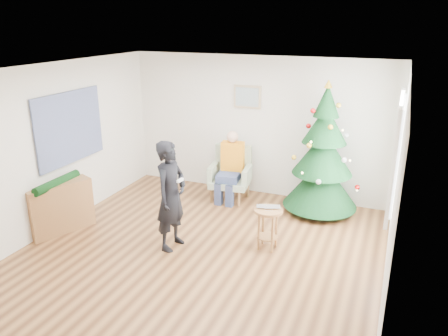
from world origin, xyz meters
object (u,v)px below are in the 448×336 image
at_px(christmas_tree, 323,155).
at_px(stool, 268,228).
at_px(armchair, 231,180).
at_px(console, 60,208).
at_px(standing_man, 171,196).

height_order(christmas_tree, stool, christmas_tree).
relative_size(christmas_tree, stool, 3.69).
height_order(armchair, console, armchair).
xyz_separation_m(stool, armchair, (-1.18, 1.54, 0.04)).
height_order(christmas_tree, console, christmas_tree).
height_order(christmas_tree, armchair, christmas_tree).
distance_m(christmas_tree, standing_man, 2.74).
bearing_deg(standing_man, stool, -65.23).
bearing_deg(stool, christmas_tree, 73.85).
distance_m(stool, armchair, 1.94).
distance_m(christmas_tree, armchair, 1.78).
xyz_separation_m(armchair, console, (-2.00, -2.24, 0.04)).
distance_m(armchair, console, 3.01).
bearing_deg(standing_man, console, 101.35).
bearing_deg(christmas_tree, stool, -106.15).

